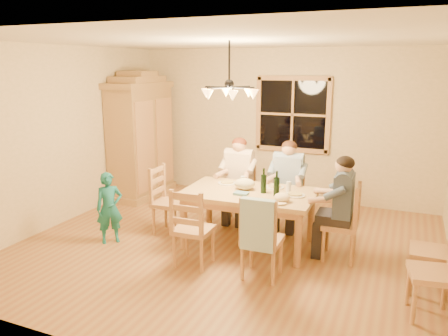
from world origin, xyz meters
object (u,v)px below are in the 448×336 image
at_px(chair_end_left, 170,213).
at_px(adult_slate_man, 342,195).
at_px(chair_far_left, 239,203).
at_px(chair_far_right, 287,209).
at_px(chair_spare_back, 429,265).
at_px(armoire, 141,140).
at_px(chandelier, 229,92).
at_px(chair_end_right, 339,236).
at_px(wine_bottle_a, 264,181).
at_px(adult_woman, 239,169).
at_px(chair_near_left, 194,241).
at_px(adult_plaid_man, 288,174).
at_px(wine_bottle_b, 277,184).
at_px(chair_near_right, 262,252).
at_px(chair_spare_front, 431,288).
at_px(dining_table, 249,199).
at_px(child, 109,208).

xyz_separation_m(chair_end_left, adult_slate_man, (2.41, 0.07, 0.54)).
height_order(chair_far_left, chair_far_right, same).
relative_size(chair_far_right, chair_spare_back, 1.00).
bearing_deg(armoire, chandelier, -33.46).
bearing_deg(chair_end_right, wine_bottle_a, 89.58).
bearing_deg(armoire, adult_woman, -16.35).
bearing_deg(chair_near_left, armoire, 132.76).
bearing_deg(chair_far_right, adult_plaid_man, -65.13).
distance_m(chandelier, chair_near_left, 1.91).
bearing_deg(chandelier, chair_far_right, 61.16).
bearing_deg(wine_bottle_b, chair_far_right, 95.29).
bearing_deg(armoire, chair_end_left, -45.82).
relative_size(chair_far_right, chair_near_right, 1.00).
xyz_separation_m(chandelier, chair_near_right, (0.68, -0.66, -1.77)).
bearing_deg(wine_bottle_a, armoire, 153.23).
height_order(chair_far_right, adult_woman, adult_woman).
bearing_deg(chair_far_left, chair_spare_front, 144.88).
height_order(dining_table, chair_near_left, chair_near_left).
distance_m(chair_near_right, chair_end_right, 1.13).
xyz_separation_m(armoire, wine_bottle_a, (2.85, -1.44, -0.13)).
height_order(chair_end_left, wine_bottle_a, wine_bottle_a).
distance_m(adult_woman, chair_spare_front, 3.26).
bearing_deg(chair_end_right, child, 101.32).
relative_size(chair_near_left, chair_end_left, 1.00).
bearing_deg(wine_bottle_b, chair_near_right, -85.21).
distance_m(adult_slate_man, wine_bottle_b, 0.82).
bearing_deg(chair_spare_back, chair_end_right, 65.89).
height_order(chair_far_right, chair_spare_front, same).
height_order(wine_bottle_a, chair_spare_front, wine_bottle_a).
distance_m(chair_near_right, adult_woman, 1.93).
xyz_separation_m(wine_bottle_b, child, (-2.19, -0.60, -0.43)).
bearing_deg(chair_far_right, chair_spare_front, 135.12).
xyz_separation_m(dining_table, chair_far_left, (-0.46, 0.81, -0.35)).
xyz_separation_m(chandelier, child, (-1.56, -0.51, -1.58)).
bearing_deg(chair_spare_front, chair_end_right, 36.61).
relative_size(wine_bottle_a, wine_bottle_b, 1.00).
bearing_deg(chair_far_left, chair_near_right, 117.90).
xyz_separation_m(dining_table, chair_near_left, (-0.41, -0.83, -0.35)).
relative_size(chair_near_right, adult_woman, 1.13).
xyz_separation_m(armoire, chair_far_right, (2.96, -0.62, -0.75)).
bearing_deg(wine_bottle_a, adult_plaid_man, 81.97).
xyz_separation_m(armoire, chair_end_left, (1.44, -1.48, -0.75)).
height_order(chair_far_left, child, same).
relative_size(chair_near_right, chair_spare_front, 1.00).
xyz_separation_m(chandelier, chair_near_left, (-0.18, -0.68, -1.77)).
relative_size(armoire, adult_slate_man, 2.63).
relative_size(chair_near_left, child, 1.00).
distance_m(chair_far_right, chair_spare_back, 2.28).
height_order(chandelier, adult_plaid_man, chandelier).
relative_size(chair_far_right, adult_slate_man, 1.13).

